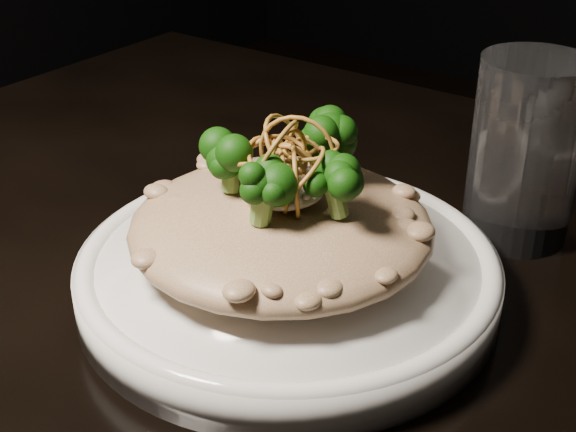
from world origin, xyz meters
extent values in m
cube|color=black|center=(0.00, 0.00, 0.73)|extent=(1.10, 0.80, 0.04)
cylinder|color=black|center=(-0.48, 0.33, 0.35)|extent=(0.05, 0.05, 0.71)
cylinder|color=white|center=(-0.09, 0.01, 0.76)|extent=(0.26, 0.26, 0.03)
ellipsoid|color=brown|center=(-0.09, 0.01, 0.80)|extent=(0.18, 0.18, 0.04)
ellipsoid|color=silver|center=(-0.09, 0.01, 0.82)|extent=(0.05, 0.05, 0.01)
cylinder|color=white|center=(0.00, 0.17, 0.81)|extent=(0.08, 0.08, 0.13)
camera|label=1|loc=(0.16, -0.33, 1.03)|focal=50.00mm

